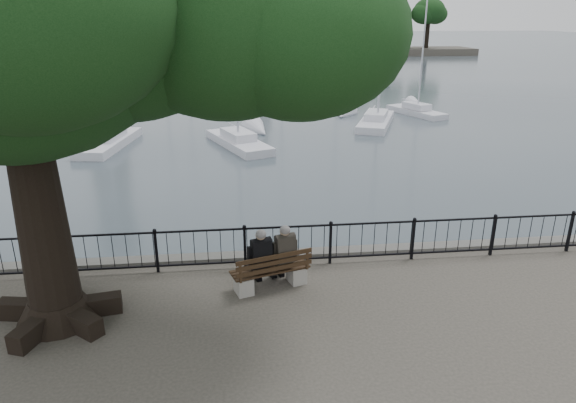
{
  "coord_description": "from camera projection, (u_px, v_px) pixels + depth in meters",
  "views": [
    {
      "loc": [
        -1.19,
        -8.27,
        5.57
      ],
      "look_at": [
        0.0,
        2.5,
        1.6
      ],
      "focal_mm": 32.0,
      "sensor_mm": 36.0,
      "label": 1
    }
  ],
  "objects": [
    {
      "name": "sailboat_i",
      "position": [
        248.0,
        96.0,
        41.41
      ],
      "size": [
        2.02,
        5.55,
        9.69
      ],
      "color": "silver",
      "rests_on": "ground"
    },
    {
      "name": "far_shore",
      "position": [
        389.0,
        30.0,
        85.51
      ],
      "size": [
        30.0,
        8.6,
        9.18
      ],
      "color": "#383530",
      "rests_on": "ground"
    },
    {
      "name": "sailboat_e",
      "position": [
        99.0,
        115.0,
        33.53
      ],
      "size": [
        2.39,
        4.94,
        10.43
      ],
      "color": "silver",
      "rests_on": "ground"
    },
    {
      "name": "harbor",
      "position": [
        286.0,
        274.0,
        12.73
      ],
      "size": [
        260.0,
        260.0,
        1.2
      ],
      "color": "#4B4A48",
      "rests_on": "ground"
    },
    {
      "name": "sailboat_d",
      "position": [
        416.0,
        110.0,
        35.43
      ],
      "size": [
        3.04,
        5.05,
        9.42
      ],
      "color": "silver",
      "rests_on": "ground"
    },
    {
      "name": "sailboat_f",
      "position": [
        281.0,
        96.0,
        41.18
      ],
      "size": [
        3.39,
        5.33,
        11.47
      ],
      "color": "silver",
      "rests_on": "ground"
    },
    {
      "name": "sailboat_a",
      "position": [
        109.0,
        141.0,
        26.88
      ],
      "size": [
        2.52,
        6.02,
        10.84
      ],
      "color": "silver",
      "rests_on": "ground"
    },
    {
      "name": "sailboat_g",
      "position": [
        336.0,
        92.0,
        43.59
      ],
      "size": [
        2.24,
        5.92,
        11.03
      ],
      "color": "silver",
      "rests_on": "ground"
    },
    {
      "name": "lion_monument",
      "position": [
        258.0,
        55.0,
        56.1
      ],
      "size": [
        6.3,
        6.3,
        9.22
      ],
      "color": "#4B4A48",
      "rests_on": "ground"
    },
    {
      "name": "bench",
      "position": [
        271.0,
        275.0,
        10.99
      ],
      "size": [
        1.77,
        0.99,
        0.89
      ],
      "color": "gray",
      "rests_on": "ground"
    },
    {
      "name": "person_left",
      "position": [
        259.0,
        261.0,
        10.87
      ],
      "size": [
        0.55,
        0.77,
        1.42
      ],
      "color": "black",
      "rests_on": "ground"
    },
    {
      "name": "railing",
      "position": [
        288.0,
        244.0,
        11.9
      ],
      "size": [
        22.06,
        0.06,
        1.0
      ],
      "color": "black",
      "rests_on": "ground"
    },
    {
      "name": "sailboat_b",
      "position": [
        238.0,
        139.0,
        26.93
      ],
      "size": [
        3.55,
        5.85,
        12.91
      ],
      "color": "silver",
      "rests_on": "ground"
    },
    {
      "name": "sailboat_c",
      "position": [
        376.0,
        120.0,
        32.07
      ],
      "size": [
        3.86,
        6.24,
        11.53
      ],
      "color": "silver",
      "rests_on": "ground"
    },
    {
      "name": "sailboat_h",
      "position": [
        166.0,
        83.0,
        48.83
      ],
      "size": [
        3.56,
        6.12,
        14.72
      ],
      "color": "silver",
      "rests_on": "ground"
    },
    {
      "name": "sailboat_j",
      "position": [
        189.0,
        89.0,
        45.04
      ],
      "size": [
        2.56,
        4.85,
        10.32
      ],
      "color": "silver",
      "rests_on": "ground"
    },
    {
      "name": "tree",
      "position": [
        60.0,
        8.0,
        8.21
      ],
      "size": [
        10.54,
        7.36,
        8.61
      ],
      "color": "black",
      "rests_on": "ground"
    },
    {
      "name": "person_right",
      "position": [
        283.0,
        256.0,
        11.07
      ],
      "size": [
        0.55,
        0.77,
        1.42
      ],
      "color": "black",
      "rests_on": "ground"
    }
  ]
}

